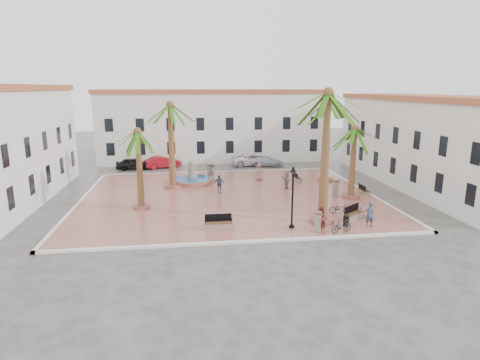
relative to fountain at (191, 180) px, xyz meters
The scene contains 36 objects.
ground 6.63m from the fountain, 60.12° to the right, with size 120.00×120.00×0.00m, color #56544F.
plaza 6.63m from the fountain, 60.12° to the right, with size 26.00×22.00×0.15m, color #AF6455.
kerb_n 6.22m from the fountain, 57.92° to the left, with size 26.30×0.30×0.16m, color silver.
kerb_s 17.06m from the fountain, 78.86° to the right, with size 26.30×0.30×0.16m, color silver.
kerb_e 17.28m from the fountain, 19.40° to the right, with size 0.30×22.30×0.16m, color silver.
kerb_w 11.28m from the fountain, 149.40° to the right, with size 0.30×22.30×0.16m, color silver.
building_north 15.25m from the fountain, 76.98° to the left, with size 30.40×7.40×9.50m.
building_east 23.93m from the fountain, ahead, with size 7.40×26.40×9.00m.
fountain is the anchor object (origin of this frame).
palm_nw 7.26m from the fountain, 135.52° to the right, with size 5.48×5.48×8.39m.
palm_sw 10.79m from the fountain, 116.21° to the right, with size 4.59×4.59×6.56m.
palm_s 18.44m from the fountain, 56.22° to the right, with size 5.80×5.80×9.63m.
palm_e 16.78m from the fountain, 28.73° to the right, with size 4.88×4.88×6.49m.
palm_ne 15.65m from the fountain, ahead, with size 5.36×5.36×8.51m.
bench_s 14.42m from the fountain, 83.47° to the right, with size 1.98×0.62×1.04m.
bench_se 17.95m from the fountain, 48.72° to the right, with size 1.99×1.68×1.06m.
bench_e 17.07m from the fountain, 23.30° to the right, with size 0.51×1.66×0.87m.
bench_ne 10.97m from the fountain, ahead, with size 0.71×1.78×0.91m.
lamppost_s 16.39m from the fountain, 65.31° to the right, with size 0.48×0.48×4.41m.
lamppost_e 14.49m from the fountain, ahead, with size 0.39×0.39×3.60m.
bollard_se 17.81m from the fountain, 62.33° to the right, with size 0.61×0.61×1.41m.
bollard_n 2.64m from the fountain, 40.82° to the left, with size 0.59×0.59×1.55m.
bollard_e 14.64m from the fountain, 28.82° to the right, with size 0.63×0.63×1.48m.
litter_bin 18.31m from the fountain, 54.47° to the right, with size 0.38×0.38×0.74m, color black.
cyclist_a 19.49m from the fountain, 51.07° to the right, with size 0.66×0.43×1.80m, color #394355.
bicycle_a 16.50m from the fountain, 46.78° to the right, with size 0.56×1.60×0.84m, color black.
cyclist_b 17.46m from the fountain, 60.15° to the right, with size 0.76×0.59×1.57m, color maroon.
bicycle_b 18.89m from the fountain, 58.71° to the right, with size 0.45×1.60×0.96m, color black.
pedestrian_fountain_a 7.19m from the fountain, ahead, with size 0.88×0.57×1.81m, color #8B6B5A.
pedestrian_fountain_b 5.22m from the fountain, 61.26° to the right, with size 1.01×0.42×1.72m, color #343B58.
pedestrian_north 2.77m from the fountain, 28.53° to the left, with size 1.17×0.67×1.82m, color #56575C.
pedestrian_east 9.88m from the fountain, 23.12° to the right, with size 1.66×0.53×1.79m, color gray.
car_black 10.85m from the fountain, 128.89° to the left, with size 1.70×4.24×1.44m, color black.
car_red 9.63m from the fountain, 110.55° to the left, with size 1.55×4.45×1.46m, color maroon.
car_silver 12.68m from the fountain, 41.11° to the left, with size 1.75×4.32×1.25m, color #A9AAB2.
car_white 12.16m from the fountain, 48.78° to the left, with size 2.52×5.46×1.52m, color white.
Camera 1 is at (-3.69, -34.88, 9.75)m, focal length 30.00 mm.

